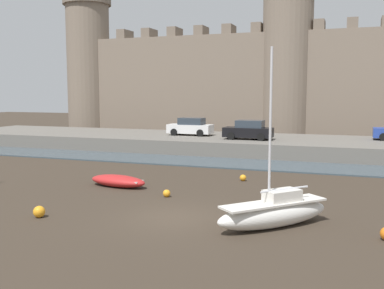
# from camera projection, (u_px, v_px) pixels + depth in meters

# --- Properties ---
(ground_plane) EXTENTS (160.00, 160.00, 0.00)m
(ground_plane) POSITION_uv_depth(u_px,v_px,m) (173.00, 217.00, 18.74)
(ground_plane) COLOR #382D23
(water_channel) EXTENTS (80.00, 4.50, 0.10)m
(water_channel) POSITION_uv_depth(u_px,v_px,m) (249.00, 164.00, 32.32)
(water_channel) COLOR #3D4C56
(water_channel) RESTS_ON ground
(quay_road) EXTENTS (62.29, 10.00, 1.25)m
(quay_road) POSITION_uv_depth(u_px,v_px,m) (267.00, 145.00, 39.04)
(quay_road) COLOR #666059
(quay_road) RESTS_ON ground
(castle) EXTENTS (56.32, 6.03, 20.13)m
(castle) POSITION_uv_depth(u_px,v_px,m) (287.00, 73.00, 49.26)
(castle) COLOR #7A6B5B
(castle) RESTS_ON ground
(rowboat_near_channel_right) EXTENTS (3.62, 1.74, 0.65)m
(rowboat_near_channel_right) POSITION_uv_depth(u_px,v_px,m) (118.00, 181.00, 24.84)
(rowboat_near_channel_right) COLOR red
(rowboat_near_channel_right) RESTS_ON ground
(sailboat_foreground_centre) EXTENTS (4.32, 4.54, 6.88)m
(sailboat_foreground_centre) POSITION_uv_depth(u_px,v_px,m) (274.00, 212.00, 17.36)
(sailboat_foreground_centre) COLOR silver
(sailboat_foreground_centre) RESTS_ON ground
(mooring_buoy_mid_mud) EXTENTS (0.37, 0.37, 0.37)m
(mooring_buoy_mid_mud) POSITION_uv_depth(u_px,v_px,m) (167.00, 193.00, 22.40)
(mooring_buoy_mid_mud) COLOR orange
(mooring_buoy_mid_mud) RESTS_ON ground
(mooring_buoy_off_centre) EXTENTS (0.49, 0.49, 0.49)m
(mooring_buoy_off_centre) POSITION_uv_depth(u_px,v_px,m) (39.00, 212.00, 18.72)
(mooring_buoy_off_centre) COLOR orange
(mooring_buoy_off_centre) RESTS_ON ground
(mooring_buoy_near_shore) EXTENTS (0.38, 0.38, 0.38)m
(mooring_buoy_near_shore) POSITION_uv_depth(u_px,v_px,m) (243.00, 178.00, 26.45)
(mooring_buoy_near_shore) COLOR orange
(mooring_buoy_near_shore) RESTS_ON ground
(car_quay_centre_east) EXTENTS (4.12, 1.91, 1.62)m
(car_quay_centre_east) POSITION_uv_depth(u_px,v_px,m) (191.00, 127.00, 41.46)
(car_quay_centre_east) COLOR silver
(car_quay_centre_east) RESTS_ON quay_road
(car_quay_east) EXTENTS (4.12, 1.91, 1.62)m
(car_quay_east) POSITION_uv_depth(u_px,v_px,m) (249.00, 130.00, 37.83)
(car_quay_east) COLOR black
(car_quay_east) RESTS_ON quay_road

